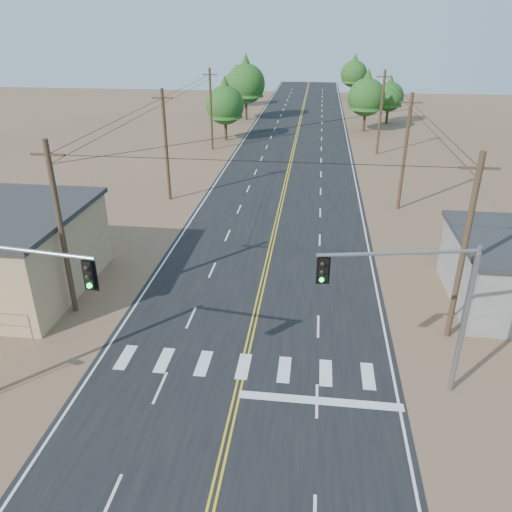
# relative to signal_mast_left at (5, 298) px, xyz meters

# --- Properties ---
(ground) EXTENTS (220.00, 220.00, 0.00)m
(ground) POSITION_rel_signal_mast_left_xyz_m (9.21, -4.63, -5.20)
(ground) COLOR #846047
(ground) RESTS_ON ground
(road) EXTENTS (15.00, 200.00, 0.02)m
(road) POSITION_rel_signal_mast_left_xyz_m (9.21, 25.37, -5.19)
(road) COLOR black
(road) RESTS_ON ground
(utility_pole_left_near) EXTENTS (1.80, 0.30, 10.00)m
(utility_pole_left_near) POSITION_rel_signal_mast_left_xyz_m (-1.29, 7.37, -0.08)
(utility_pole_left_near) COLOR #4C3826
(utility_pole_left_near) RESTS_ON ground
(utility_pole_left_mid) EXTENTS (1.80, 0.30, 10.00)m
(utility_pole_left_mid) POSITION_rel_signal_mast_left_xyz_m (-1.29, 27.37, -0.08)
(utility_pole_left_mid) COLOR #4C3826
(utility_pole_left_mid) RESTS_ON ground
(utility_pole_left_far) EXTENTS (1.80, 0.30, 10.00)m
(utility_pole_left_far) POSITION_rel_signal_mast_left_xyz_m (-1.29, 47.37, -0.08)
(utility_pole_left_far) COLOR #4C3826
(utility_pole_left_far) RESTS_ON ground
(utility_pole_right_near) EXTENTS (1.80, 0.30, 10.00)m
(utility_pole_right_near) POSITION_rel_signal_mast_left_xyz_m (19.71, 7.37, -0.08)
(utility_pole_right_near) COLOR #4C3826
(utility_pole_right_near) RESTS_ON ground
(utility_pole_right_mid) EXTENTS (1.80, 0.30, 10.00)m
(utility_pole_right_mid) POSITION_rel_signal_mast_left_xyz_m (19.71, 27.37, -0.08)
(utility_pole_right_mid) COLOR #4C3826
(utility_pole_right_mid) RESTS_ON ground
(utility_pole_right_far) EXTENTS (1.80, 0.30, 10.00)m
(utility_pole_right_far) POSITION_rel_signal_mast_left_xyz_m (19.71, 47.37, -0.08)
(utility_pole_right_far) COLOR #4C3826
(utility_pole_right_far) RESTS_ON ground
(signal_mast_left) EXTENTS (6.29, 1.18, 7.69)m
(signal_mast_left) POSITION_rel_signal_mast_left_xyz_m (0.00, 0.00, 0.00)
(signal_mast_left) COLOR gray
(signal_mast_left) RESTS_ON ground
(signal_mast_right) EXTENTS (6.58, 1.59, 7.25)m
(signal_mast_right) POSITION_rel_signal_mast_left_xyz_m (16.94, 2.49, -0.24)
(signal_mast_right) COLOR gray
(signal_mast_right) RESTS_ON ground
(tree_left_near) EXTENTS (5.17, 5.17, 8.62)m
(tree_left_near) POSITION_rel_signal_mast_left_xyz_m (-0.50, 52.90, 0.08)
(tree_left_near) COLOR #3F2D1E
(tree_left_near) RESTS_ON ground
(tree_left_mid) EXTENTS (6.30, 6.30, 10.49)m
(tree_left_mid) POSITION_rel_signal_mast_left_xyz_m (0.15, 68.61, 1.23)
(tree_left_mid) COLOR #3F2D1E
(tree_left_mid) RESTS_ON ground
(tree_left_far) EXTENTS (4.64, 4.64, 7.74)m
(tree_left_far) POSITION_rel_signal_mast_left_xyz_m (-3.72, 82.49, -0.46)
(tree_left_far) COLOR #3F2D1E
(tree_left_far) RESTS_ON ground
(tree_right_near) EXTENTS (5.41, 5.41, 9.02)m
(tree_right_near) POSITION_rel_signal_mast_left_xyz_m (19.04, 61.32, 0.32)
(tree_right_near) COLOR #3F2D1E
(tree_right_near) RESTS_ON ground
(tree_right_mid) EXTENTS (4.55, 4.55, 7.58)m
(tree_right_mid) POSITION_rel_signal_mast_left_xyz_m (23.21, 68.25, -0.56)
(tree_right_mid) COLOR #3F2D1E
(tree_right_mid) RESTS_ON ground
(tree_right_far) EXTENTS (5.43, 5.43, 9.05)m
(tree_right_far) POSITION_rel_signal_mast_left_xyz_m (19.07, 95.54, 0.34)
(tree_right_far) COLOR #3F2D1E
(tree_right_far) RESTS_ON ground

